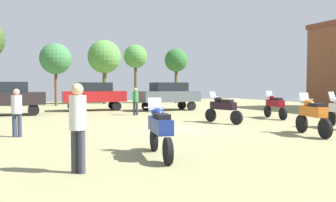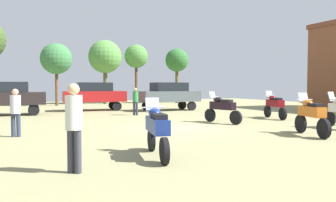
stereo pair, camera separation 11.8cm
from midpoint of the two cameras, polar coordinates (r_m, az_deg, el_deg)
name	(u,v)px [view 2 (the right image)]	position (r m, az deg, el deg)	size (l,w,h in m)	color
ground_plane	(179,128)	(13.68, 2.20, -4.78)	(44.00, 52.00, 0.02)	#8C875C
motorcycle_2	(157,128)	(8.11, -1.52, -4.76)	(0.73, 2.21, 1.45)	black
motorcycle_4	(222,108)	(15.65, 9.63, -1.17)	(0.79, 2.19, 1.48)	black
motorcycle_5	(275,105)	(18.49, 18.29, -0.67)	(0.78, 2.21, 1.49)	black
motorcycle_6	(311,115)	(12.67, 23.98, -2.20)	(0.83, 2.07, 1.51)	black
car_1	(169,94)	(23.38, 0.32, 1.21)	(4.33, 1.87, 2.00)	black
car_2	(94,94)	(23.79, -12.58, 1.17)	(4.41, 2.09, 2.00)	black
car_3	(7,96)	(21.58, -26.17, 0.81)	(4.38, 2.00, 2.00)	black
person_1	(16,109)	(12.38, -24.84, -1.27)	(0.42, 0.42, 1.66)	#2A344E
person_2	(74,121)	(6.82, -15.63, -3.30)	(0.48, 0.48, 1.81)	#32343F
person_3	(135,99)	(19.64, -5.54, 0.29)	(0.47, 0.47, 1.65)	#293140
tree_2	(105,57)	(32.72, -10.83, 7.53)	(3.23, 3.23, 6.23)	brown
tree_3	(136,57)	(33.59, -5.48, 7.67)	(2.38, 2.38, 5.96)	#4F3929
tree_5	(56,59)	(30.69, -18.83, 6.95)	(2.74, 2.74, 5.53)	brown
tree_7	(177,61)	(33.69, 1.65, 7.02)	(2.37, 2.37, 5.58)	#4E4423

